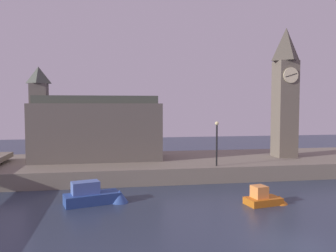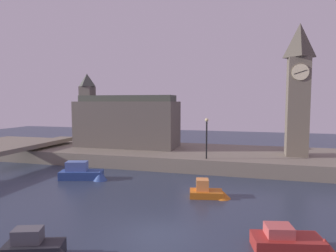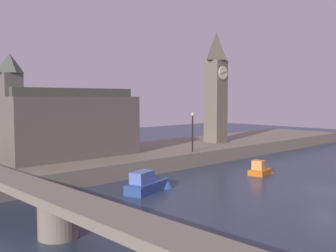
{
  "view_description": "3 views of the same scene",
  "coord_description": "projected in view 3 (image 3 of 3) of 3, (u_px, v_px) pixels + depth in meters",
  "views": [
    {
      "loc": [
        -9.09,
        -15.76,
        7.22
      ],
      "look_at": [
        -3.64,
        17.28,
        5.18
      ],
      "focal_mm": 36.39,
      "sensor_mm": 36.0,
      "label": 1
    },
    {
      "loc": [
        4.82,
        -15.23,
        7.38
      ],
      "look_at": [
        -3.83,
        16.23,
        4.7
      ],
      "focal_mm": 31.64,
      "sensor_mm": 36.0,
      "label": 2
    },
    {
      "loc": [
        -30.51,
        -13.75,
        7.37
      ],
      "look_at": [
        -0.46,
        17.61,
        4.2
      ],
      "focal_mm": 42.53,
      "sensor_mm": 36.0,
      "label": 3
    }
  ],
  "objects": [
    {
      "name": "ground_plane",
      "position": [
        326.0,
        190.0,
        31.49
      ],
      "size": [
        120.0,
        120.0,
        0.0
      ],
      "primitive_type": "plane",
      "color": "#2D384C"
    },
    {
      "name": "boat_patrol_orange",
      "position": [
        262.0,
        170.0,
        38.03
      ],
      "size": [
        3.41,
        1.91,
        1.42
      ],
      "color": "orange",
      "rests_on": "ground"
    },
    {
      "name": "bridge_span",
      "position": [
        58.0,
        205.0,
        20.74
      ],
      "size": [
        2.32,
        30.02,
        2.34
      ],
      "color": "slate",
      "rests_on": "ground"
    },
    {
      "name": "parliament_hall",
      "position": [
        67.0,
        124.0,
        38.48
      ],
      "size": [
        13.32,
        5.09,
        9.66
      ],
      "color": "#5B544C",
      "rests_on": "far_embankment"
    },
    {
      "name": "boat_tour_blue",
      "position": [
        150.0,
        184.0,
        31.18
      ],
      "size": [
        5.01,
        2.62,
        1.74
      ],
      "color": "#2D4C93",
      "rests_on": "ground"
    },
    {
      "name": "clock_tower",
      "position": [
        216.0,
        85.0,
        51.57
      ],
      "size": [
        2.41,
        2.45,
        14.21
      ],
      "color": "#6B6051",
      "rests_on": "far_embankment"
    },
    {
      "name": "streetlamp",
      "position": [
        193.0,
        128.0,
        42.41
      ],
      "size": [
        0.36,
        0.36,
        4.21
      ],
      "color": "black",
      "rests_on": "far_embankment"
    },
    {
      "name": "far_embankment",
      "position": [
        157.0,
        154.0,
        45.84
      ],
      "size": [
        70.0,
        12.0,
        1.5
      ],
      "primitive_type": "cube",
      "color": "slate",
      "rests_on": "ground"
    }
  ]
}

